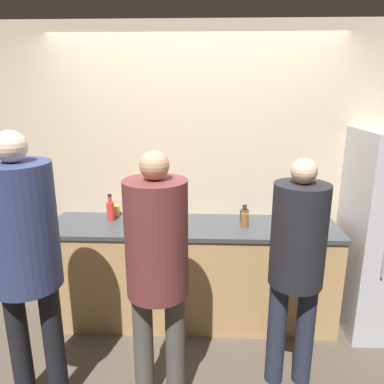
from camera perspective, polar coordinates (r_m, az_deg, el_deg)
The scene contains 12 objects.
ground_plane at distance 3.39m, azimuth -0.11°, elevation -21.76°, with size 14.00×14.00×0.00m, color #4C4238.
wall_back at distance 3.43m, azimuth 0.36°, elevation 2.92°, with size 5.20×0.06×2.60m.
counter at distance 3.44m, azimuth 0.15°, elevation -12.05°, with size 2.48×0.64×0.92m.
person_left at distance 2.49m, azimuth -24.26°, elevation -7.55°, with size 0.42×0.42×1.83m.
person_center at distance 2.33m, azimuth -5.35°, elevation -10.25°, with size 0.38×0.38×1.72m.
person_right at distance 2.60m, azimuth 15.70°, elevation -9.37°, with size 0.36×0.36×1.64m.
fruit_bowl at distance 3.36m, azimuth -7.16°, elevation -3.31°, with size 0.38×0.38×0.15m.
utensil_crock at distance 3.41m, azimuth 13.65°, elevation -3.00°, with size 0.10×0.10×0.26m.
bottle_amber at distance 3.21m, azimuth 8.04°, elevation -4.12°, with size 0.06×0.06×0.17m.
bottle_red at distance 3.38m, azimuth -12.31°, elevation -2.73°, with size 0.07×0.07×0.24m.
bottle_dark at distance 3.34m, azimuth 7.98°, elevation -3.42°, with size 0.08×0.08×0.15m.
cup_yellow at distance 3.51m, azimuth -11.67°, elevation -2.82°, with size 0.09×0.09×0.10m.
Camera 1 is at (0.12, -2.68, 2.07)m, focal length 35.00 mm.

